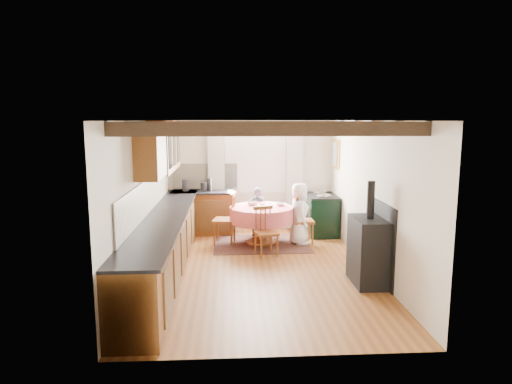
{
  "coord_description": "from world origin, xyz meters",
  "views": [
    {
      "loc": [
        -0.46,
        -7.01,
        2.41
      ],
      "look_at": [
        0.0,
        0.8,
        1.15
      ],
      "focal_mm": 31.49,
      "sensor_mm": 36.0,
      "label": 1
    }
  ],
  "objects": [
    {
      "name": "curtain_rod",
      "position": [
        0.1,
        2.65,
        2.2
      ],
      "size": [
        2.0,
        0.03,
        0.03
      ],
      "primitive_type": "cylinder",
      "rotation": [
        0.0,
        1.57,
        0.0
      ],
      "color": "black",
      "rests_on": "wall_back"
    },
    {
      "name": "beam_c",
      "position": [
        0.0,
        0.0,
        2.31
      ],
      "size": [
        3.6,
        0.16,
        0.16
      ],
      "primitive_type": "cube",
      "color": "#362617",
      "rests_on": "ceiling"
    },
    {
      "name": "bowl_b",
      "position": [
        -0.01,
        1.7,
        0.77
      ],
      "size": [
        0.25,
        0.25,
        0.07
      ],
      "primitive_type": "imported",
      "rotation": [
        0.0,
        0.0,
        4.86
      ],
      "color": "silver",
      "rests_on": "dining_table"
    },
    {
      "name": "ceiling",
      "position": [
        0.0,
        0.0,
        2.4
      ],
      "size": [
        3.6,
        5.5,
        0.0
      ],
      "primitive_type": "cube",
      "color": "white",
      "rests_on": "ground"
    },
    {
      "name": "base_cabinet_back",
      "position": [
        -1.05,
        2.45,
        0.44
      ],
      "size": [
        1.3,
        0.6,
        0.88
      ],
      "primitive_type": "cube",
      "color": "brown",
      "rests_on": "floor"
    },
    {
      "name": "splash_back",
      "position": [
        -1.0,
        2.73,
        1.2
      ],
      "size": [
        1.4,
        0.02,
        0.55
      ],
      "primitive_type": "cube",
      "color": "beige",
      "rests_on": "wall_back"
    },
    {
      "name": "floor",
      "position": [
        0.0,
        0.0,
        0.0
      ],
      "size": [
        3.6,
        5.5,
        0.0
      ],
      "primitive_type": "cube",
      "color": "#9D5F26",
      "rests_on": "ground"
    },
    {
      "name": "canister_tall",
      "position": [
        -1.4,
        2.45,
        1.04
      ],
      "size": [
        0.14,
        0.14,
        0.24
      ],
      "primitive_type": "cylinder",
      "color": "#262628",
      "rests_on": "worktop_back"
    },
    {
      "name": "chair_right",
      "position": [
        0.98,
        1.54,
        0.48
      ],
      "size": [
        0.44,
        0.42,
        0.96
      ],
      "primitive_type": null,
      "rotation": [
        0.0,
        0.0,
        1.6
      ],
      "color": "#91531E",
      "rests_on": "floor"
    },
    {
      "name": "beam_a",
      "position": [
        0.0,
        -2.0,
        2.31
      ],
      "size": [
        3.6,
        0.16,
        0.16
      ],
      "primitive_type": "cube",
      "color": "#362617",
      "rests_on": "ceiling"
    },
    {
      "name": "beam_e",
      "position": [
        0.0,
        2.0,
        2.31
      ],
      "size": [
        3.6,
        0.16,
        0.16
      ],
      "primitive_type": "cube",
      "color": "#362617",
      "rests_on": "ceiling"
    },
    {
      "name": "wall_front",
      "position": [
        0.0,
        -2.75,
        1.2
      ],
      "size": [
        3.6,
        0.0,
        2.4
      ],
      "primitive_type": "cube",
      "color": "silver",
      "rests_on": "ground"
    },
    {
      "name": "child_far",
      "position": [
        0.1,
        2.15,
        0.52
      ],
      "size": [
        0.4,
        0.28,
        1.03
      ],
      "primitive_type": "imported",
      "rotation": [
        0.0,
        0.0,
        3.25
      ],
      "color": "#3A3F4C",
      "rests_on": "floor"
    },
    {
      "name": "window_pane",
      "position": [
        0.1,
        2.74,
        1.6
      ],
      "size": [
        1.2,
        0.01,
        1.4
      ],
      "primitive_type": "cube",
      "color": "white",
      "rests_on": "wall_back"
    },
    {
      "name": "wall_plate",
      "position": [
        1.05,
        2.72,
        1.7
      ],
      "size": [
        0.3,
        0.02,
        0.3
      ],
      "primitive_type": "cylinder",
      "rotation": [
        1.57,
        0.0,
        0.0
      ],
      "color": "silver",
      "rests_on": "wall_back"
    },
    {
      "name": "worktop_left",
      "position": [
        -1.48,
        0.0,
        0.9
      ],
      "size": [
        0.64,
        5.3,
        0.04
      ],
      "primitive_type": "cube",
      "color": "black",
      "rests_on": "base_cabinet_left"
    },
    {
      "name": "wall_left",
      "position": [
        -1.8,
        0.0,
        1.2
      ],
      "size": [
        0.0,
        5.5,
        2.4
      ],
      "primitive_type": "cube",
      "color": "silver",
      "rests_on": "ground"
    },
    {
      "name": "curtain_left",
      "position": [
        -0.75,
        2.65,
        1.1
      ],
      "size": [
        0.35,
        0.1,
        2.1
      ],
      "primitive_type": "cube",
      "color": "beige",
      "rests_on": "wall_back"
    },
    {
      "name": "cup",
      "position": [
        0.15,
        1.27,
        0.79
      ],
      "size": [
        0.12,
        0.12,
        0.1
      ],
      "primitive_type": "imported",
      "rotation": [
        0.0,
        0.0,
        1.4
      ],
      "color": "silver",
      "rests_on": "dining_table"
    },
    {
      "name": "wall_cabinet_solid",
      "position": [
        -1.63,
        -0.3,
        1.9
      ],
      "size": [
        0.34,
        0.9,
        0.7
      ],
      "primitive_type": "cube",
      "color": "brown",
      "rests_on": "wall_left"
    },
    {
      "name": "rug",
      "position": [
        0.15,
        1.52,
        0.01
      ],
      "size": [
        1.85,
        1.44,
        0.01
      ],
      "primitive_type": "cube",
      "color": "black",
      "rests_on": "floor"
    },
    {
      "name": "wall_right",
      "position": [
        1.8,
        0.0,
        1.2
      ],
      "size": [
        0.0,
        5.5,
        2.4
      ],
      "primitive_type": "cube",
      "color": "silver",
      "rests_on": "ground"
    },
    {
      "name": "window_frame",
      "position": [
        0.1,
        2.73,
        1.6
      ],
      "size": [
        1.34,
        0.03,
        1.54
      ],
      "primitive_type": "cube",
      "color": "white",
      "rests_on": "wall_back"
    },
    {
      "name": "dining_table",
      "position": [
        0.15,
        1.52,
        0.37
      ],
      "size": [
        1.23,
        1.23,
        0.74
      ],
      "primitive_type": null,
      "color": "pink",
      "rests_on": "floor"
    },
    {
      "name": "aga_range",
      "position": [
        1.47,
        2.21,
        0.43
      ],
      "size": [
        0.61,
        0.94,
        0.87
      ],
      "primitive_type": null,
      "color": "black",
      "rests_on": "floor"
    },
    {
      "name": "cast_iron_stove",
      "position": [
        1.58,
        -0.72,
        0.77
      ],
      "size": [
        0.46,
        0.77,
        1.54
      ],
      "primitive_type": null,
      "color": "black",
      "rests_on": "floor"
    },
    {
      "name": "beam_d",
      "position": [
        0.0,
        1.0,
        2.31
      ],
      "size": [
        3.6,
        0.16,
        0.16
      ],
      "primitive_type": "cube",
      "color": "#362617",
      "rests_on": "ceiling"
    },
    {
      "name": "chair_left",
      "position": [
        -0.57,
        1.57,
        0.51
      ],
      "size": [
        0.53,
        0.51,
        1.03
      ],
      "primitive_type": null,
      "rotation": [
        0.0,
        0.0,
        -1.74
      ],
      "color": "#91531E",
      "rests_on": "floor"
    },
    {
      "name": "wall_picture",
      "position": [
        1.77,
        2.3,
        1.7
      ],
      "size": [
        0.04,
        0.5,
        0.6
      ],
      "primitive_type": "cube",
      "color": "gold",
      "rests_on": "wall_right"
    },
    {
      "name": "splash_left",
      "position": [
        -1.78,
        0.3,
        1.2
      ],
      "size": [
        0.02,
        4.5,
        0.55
      ],
      "primitive_type": "cube",
      "color": "beige",
      "rests_on": "wall_left"
    },
    {
      "name": "bowl_a",
      "position": [
        0.53,
        1.61,
        0.77
      ],
      "size": [
        0.22,
        0.22,
        0.05
      ],
      "primitive_type": "imported",
      "rotation": [
        0.0,
        0.0,
        1.45
      ],
      "color": "silver",
      "rests_on": "dining_table"
    },
    {
      "name": "wall_cabinet_glass",
      "position": [
        -1.63,
        1.2,
        1.95
      ],
      "size": [
        0.34,
        1.8,
        0.9
      ],
      "primitive_type": "cube",
      "color": "brown",
      "rests_on": "wall_left"
    },
    {
      "name": "canister_slim",
      "position": [
        -0.89,
        2.41,
        1.06
      ],
      "size": [
        0.1,
        0.1,
        0.27
      ],
      "primitive_type": "cylinder",
      "color": "#262628",
      "rests_on": "worktop_back"
    },
    {
      "name": "child_right",
      "position": [
        0.89,
        1.47,
        0.6
      ],
      "size": [
        0.42,
        0.61,
        1.21
      ],
      "primitive_type": "imported",
      "rotation": [
        0.0,
        0.0,
        1.64
      ],
      "color": "white",
      "rests_on": "floor"
    },
    {
      "name": "canister_wide",
      "position": [
        -1.0,
        2.42,
        1.01
      ],
      "size": [
        0.17,
        0.17,
        0.18
      ],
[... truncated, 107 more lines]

